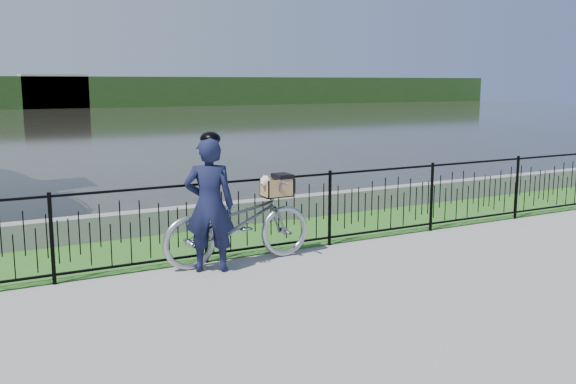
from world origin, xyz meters
TOP-DOWN VIEW (x-y plane):
  - ground at (0.00, 0.00)m, footprint 120.00×120.00m
  - grass_strip at (0.00, 2.60)m, footprint 60.00×2.00m
  - water at (0.00, 33.00)m, footprint 120.00×120.00m
  - quay_wall at (0.00, 3.60)m, footprint 60.00×0.30m
  - fence at (0.00, 1.60)m, footprint 14.00×0.06m
  - far_building_right at (6.00, 58.50)m, footprint 6.00×3.00m
  - bicycle_rig at (-0.60, 1.40)m, footprint 2.15×0.75m
  - cyclist at (-1.10, 1.21)m, footprint 0.76×0.65m

SIDE VIEW (x-z plane):
  - ground at x=0.00m, z-range 0.00..0.00m
  - water at x=0.00m, z-range 0.00..0.00m
  - grass_strip at x=0.00m, z-range 0.00..0.01m
  - quay_wall at x=0.00m, z-range 0.00..0.40m
  - bicycle_rig at x=-0.60m, z-range -0.03..1.18m
  - fence at x=0.00m, z-range 0.00..1.15m
  - cyclist at x=-1.10m, z-range -0.01..1.82m
  - far_building_right at x=6.00m, z-range 0.00..3.20m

